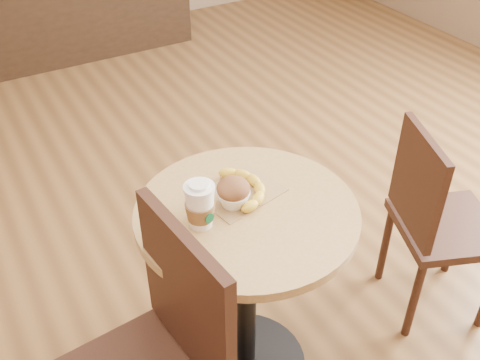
{
  "coord_description": "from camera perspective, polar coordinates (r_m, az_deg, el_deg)",
  "views": [
    {
      "loc": [
        -0.7,
        -1.03,
        1.79
      ],
      "look_at": [
        -0.06,
        0.09,
        0.83
      ],
      "focal_mm": 42.0,
      "sensor_mm": 36.0,
      "label": 1
    }
  ],
  "objects": [
    {
      "name": "chair_right",
      "position": [
        2.19,
        19.21,
        -3.79
      ],
      "size": [
        0.46,
        0.46,
        0.81
      ],
      "rotation": [
        0.0,
        0.0,
        1.2
      ],
      "color": "#341B12",
      "rests_on": "ground"
    },
    {
      "name": "muffin",
      "position": [
        1.62,
        -0.68,
        -1.27
      ],
      "size": [
        0.1,
        0.1,
        0.09
      ],
      "color": "white",
      "rests_on": "kraft_bag"
    },
    {
      "name": "cafe_table",
      "position": [
        1.79,
        0.65,
        -8.7
      ],
      "size": [
        0.66,
        0.66,
        0.75
      ],
      "color": "black",
      "rests_on": "ground"
    },
    {
      "name": "coffee_cup",
      "position": [
        1.55,
        -4.08,
        -2.72
      ],
      "size": [
        0.09,
        0.09,
        0.14
      ],
      "rotation": [
        0.0,
        0.0,
        0.19
      ],
      "color": "white",
      "rests_on": "cafe_table"
    },
    {
      "name": "banana",
      "position": [
        1.69,
        0.58,
        -0.67
      ],
      "size": [
        0.18,
        0.26,
        0.03
      ],
      "primitive_type": null,
      "rotation": [
        0.0,
        0.0,
        -0.23
      ],
      "color": "gold",
      "rests_on": "kraft_bag"
    },
    {
      "name": "kraft_bag",
      "position": [
        1.69,
        0.01,
        -1.28
      ],
      "size": [
        0.27,
        0.23,
        0.0
      ],
      "primitive_type": "cube",
      "rotation": [
        0.0,
        0.0,
        0.22
      ],
      "color": "olive",
      "rests_on": "cafe_table"
    }
  ]
}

